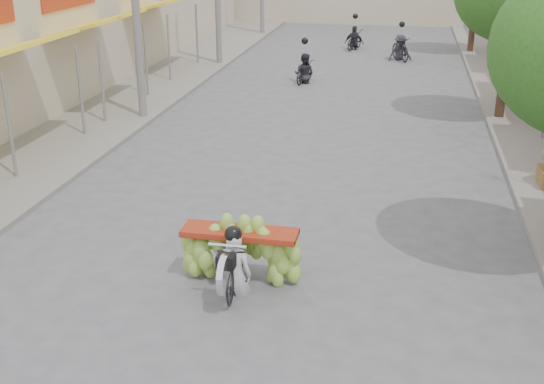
{
  "coord_description": "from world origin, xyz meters",
  "views": [
    {
      "loc": [
        2.44,
        -7.35,
        5.58
      ],
      "look_at": [
        0.24,
        3.91,
        1.1
      ],
      "focal_mm": 45.0,
      "sensor_mm": 36.0,
      "label": 1
    }
  ],
  "objects": [
    {
      "name": "sidewalk_left",
      "position": [
        -7.0,
        15.0,
        0.06
      ],
      "size": [
        4.0,
        60.0,
        0.12
      ],
      "primitive_type": "cube",
      "color": "gray",
      "rests_on": "ground"
    },
    {
      "name": "bg_motorbike_c",
      "position": [
        -0.03,
        26.1,
        0.79
      ],
      "size": [
        1.08,
        1.74,
        1.95
      ],
      "color": "black",
      "rests_on": "ground"
    },
    {
      "name": "pedestrian",
      "position": [
        6.24,
        16.67,
        1.0
      ],
      "size": [
        1.01,
        0.91,
        1.77
      ],
      "rotation": [
        0.0,
        0.0,
        3.71
      ],
      "color": "silver",
      "rests_on": "ground"
    },
    {
      "name": "banana_motorbike",
      "position": [
        -0.03,
        2.35,
        0.67
      ],
      "size": [
        2.2,
        1.79,
        1.96
      ],
      "color": "black",
      "rests_on": "ground"
    },
    {
      "name": "bg_motorbike_a",
      "position": [
        -1.3,
        18.2,
        0.77
      ],
      "size": [
        0.87,
        1.54,
        1.95
      ],
      "color": "black",
      "rests_on": "ground"
    },
    {
      "name": "produce_crate_far",
      "position": [
        6.2,
        16.0,
        0.71
      ],
      "size": [
        1.2,
        0.88,
        1.16
      ],
      "color": "brown",
      "rests_on": "ground"
    },
    {
      "name": "ground",
      "position": [
        0.0,
        0.0,
        0.0
      ],
      "size": [
        120.0,
        120.0,
        0.0
      ],
      "primitive_type": "plane",
      "color": "#5B5B60",
      "rests_on": "ground"
    },
    {
      "name": "bg_motorbike_b",
      "position": [
        2.2,
        23.59,
        0.83
      ],
      "size": [
        1.21,
        1.89,
        1.95
      ],
      "color": "black",
      "rests_on": "ground"
    }
  ]
}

